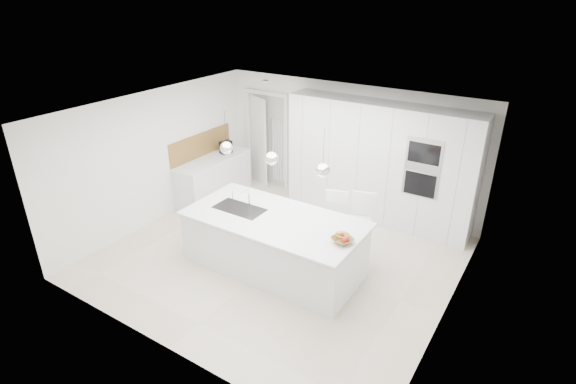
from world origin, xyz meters
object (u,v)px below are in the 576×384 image
Objects in this scene: fruit_bowl at (342,240)px; espresso_machine at (226,147)px; bar_stool_right at (358,230)px; island_base at (273,245)px; bar_stool_left at (332,227)px.

espresso_machine reaches higher than fruit_bowl.
bar_stool_right is at bearing 99.60° from fruit_bowl.
fruit_bowl reaches higher than island_base.
island_base is 1.39m from bar_stool_right.
espresso_machine reaches higher than bar_stool_left.
island_base is 1.03m from bar_stool_left.
espresso_machine is 0.22× the size of bar_stool_right.
bar_stool_left reaches higher than island_base.
bar_stool_right is (3.59, -1.04, -0.43)m from espresso_machine.
fruit_bowl is 1.08m from bar_stool_left.
island_base is 2.41× the size of bar_stool_left.
fruit_bowl is at bearing -72.75° from bar_stool_left.
island_base is at bearing -146.42° from bar_stool_left.
espresso_machine is (-3.75, 1.97, 0.10)m from fruit_bowl.
bar_stool_right reaches higher than espresso_machine.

